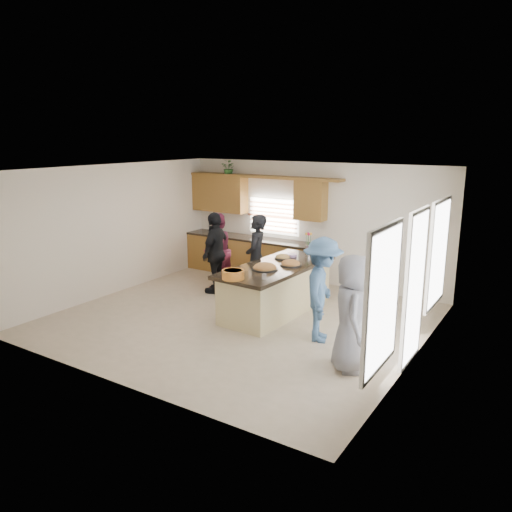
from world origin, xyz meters
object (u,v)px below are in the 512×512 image
Objects in this scene: salad_bowl at (233,274)px; woman_left_back at (256,258)px; island at (276,290)px; woman_left_front at (216,253)px; woman_left_mid at (217,250)px; woman_right_back at (322,290)px; woman_right_front at (352,313)px.

woman_left_back is (-0.57, 1.66, -0.13)m from salad_bowl.
woman_left_front is at bearing 169.80° from island.
island is at bearing 82.18° from salad_bowl.
island is at bearing 67.77° from woman_left_mid.
woman_right_back reaches higher than woman_left_mid.
woman_left_back is 1.03m from woman_left_front.
woman_left_mid is 0.95× the size of woman_left_front.
woman_right_back is at bearing 22.36° from woman_right_front.
island is 1.87m from woman_left_front.
woman_right_front reaches higher than woman_left_mid.
salad_bowl is 2.36m from woman_right_front.
salad_bowl is 1.76m from woman_left_back.
salad_bowl is at bearing 41.52° from woman_left_mid.
island is 2.19m from woman_left_mid.
salad_bowl is 0.22× the size of woman_right_back.
woman_left_back is 1.04× the size of woman_right_front.
woman_left_back is 1.07× the size of woman_left_mid.
salad_bowl is 1.57m from woman_right_back.
woman_left_mid is at bearing 162.20° from island.
woman_left_front is 4.40m from woman_right_front.
woman_right_front is (4.17, -2.32, 0.03)m from woman_left_mid.
woman_left_front reaches higher than woman_left_mid.
salad_bowl is at bearing 88.23° from woman_right_back.
salad_bowl is 0.22× the size of woman_right_front.
woman_left_back reaches higher than woman_left_front.
woman_left_back is 1.31m from woman_left_mid.
woman_left_mid is 0.43m from woman_left_front.
island is 7.11× the size of salad_bowl.
woman_left_back is at bearing 74.19° from woman_left_mid.
woman_left_front is at bearing 134.36° from salad_bowl.
salad_bowl is at bearing -94.68° from island.
salad_bowl is (-0.17, -1.22, 0.59)m from island.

